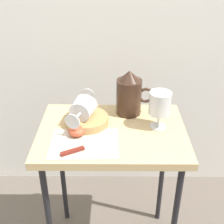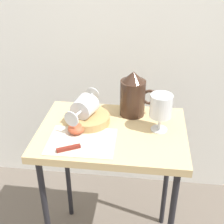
{
  "view_description": "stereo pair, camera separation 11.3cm",
  "coord_description": "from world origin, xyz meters",
  "px_view_note": "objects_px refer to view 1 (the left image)",
  "views": [
    {
      "loc": [
        0.01,
        -0.98,
        1.32
      ],
      "look_at": [
        0.0,
        0.0,
        0.76
      ],
      "focal_mm": 48.72,
      "sensor_mm": 36.0,
      "label": 1
    },
    {
      "loc": [
        0.12,
        -0.98,
        1.32
      ],
      "look_at": [
        0.0,
        0.0,
        0.76
      ],
      "focal_mm": 48.72,
      "sensor_mm": 36.0,
      "label": 2
    }
  ],
  "objects_px": {
    "wine_glass_tipped_far": "(84,109)",
    "apple_half_left": "(77,131)",
    "basket_tray": "(87,120)",
    "wine_glass_upright": "(160,105)",
    "pitcher": "(129,96)",
    "wine_glass_tipped_near": "(81,107)",
    "knife": "(81,149)",
    "table": "(112,145)"
  },
  "relations": [
    {
      "from": "basket_tray",
      "to": "pitcher",
      "type": "bearing_deg",
      "value": 28.78
    },
    {
      "from": "basket_tray",
      "to": "knife",
      "type": "distance_m",
      "value": 0.18
    },
    {
      "from": "basket_tray",
      "to": "wine_glass_tipped_near",
      "type": "relative_size",
      "value": 1.05
    },
    {
      "from": "table",
      "to": "apple_half_left",
      "type": "distance_m",
      "value": 0.17
    },
    {
      "from": "basket_tray",
      "to": "pitcher",
      "type": "relative_size",
      "value": 0.9
    },
    {
      "from": "table",
      "to": "apple_half_left",
      "type": "xyz_separation_m",
      "value": [
        -0.13,
        -0.04,
        0.1
      ]
    },
    {
      "from": "table",
      "to": "basket_tray",
      "type": "bearing_deg",
      "value": 157.76
    },
    {
      "from": "basket_tray",
      "to": "wine_glass_upright",
      "type": "xyz_separation_m",
      "value": [
        0.28,
        -0.02,
        0.08
      ]
    },
    {
      "from": "wine_glass_tipped_near",
      "to": "pitcher",
      "type": "bearing_deg",
      "value": 22.61
    },
    {
      "from": "wine_glass_upright",
      "to": "knife",
      "type": "xyz_separation_m",
      "value": [
        -0.29,
        -0.16,
        -0.09
      ]
    },
    {
      "from": "basket_tray",
      "to": "wine_glass_tipped_far",
      "type": "relative_size",
      "value": 1.07
    },
    {
      "from": "wine_glass_upright",
      "to": "knife",
      "type": "distance_m",
      "value": 0.34
    },
    {
      "from": "table",
      "to": "apple_half_left",
      "type": "relative_size",
      "value": 10.52
    },
    {
      "from": "basket_tray",
      "to": "wine_glass_tipped_far",
      "type": "xyz_separation_m",
      "value": [
        -0.01,
        -0.01,
        0.06
      ]
    },
    {
      "from": "basket_tray",
      "to": "knife",
      "type": "bearing_deg",
      "value": -92.47
    },
    {
      "from": "wine_glass_tipped_far",
      "to": "wine_glass_upright",
      "type": "bearing_deg",
      "value": -2.48
    },
    {
      "from": "table",
      "to": "basket_tray",
      "type": "distance_m",
      "value": 0.14
    },
    {
      "from": "table",
      "to": "knife",
      "type": "height_order",
      "value": "knife"
    },
    {
      "from": "basket_tray",
      "to": "wine_glass_tipped_near",
      "type": "height_order",
      "value": "wine_glass_tipped_near"
    },
    {
      "from": "wine_glass_tipped_near",
      "to": "knife",
      "type": "distance_m",
      "value": 0.2
    },
    {
      "from": "apple_half_left",
      "to": "table",
      "type": "bearing_deg",
      "value": 17.04
    },
    {
      "from": "table",
      "to": "pitcher",
      "type": "relative_size",
      "value": 3.55
    },
    {
      "from": "basket_tray",
      "to": "pitcher",
      "type": "height_order",
      "value": "pitcher"
    },
    {
      "from": "wine_glass_tipped_near",
      "to": "apple_half_left",
      "type": "height_order",
      "value": "wine_glass_tipped_near"
    },
    {
      "from": "basket_tray",
      "to": "wine_glass_tipped_far",
      "type": "distance_m",
      "value": 0.06
    },
    {
      "from": "wine_glass_tipped_far",
      "to": "apple_half_left",
      "type": "bearing_deg",
      "value": -106.92
    },
    {
      "from": "pitcher",
      "to": "basket_tray",
      "type": "bearing_deg",
      "value": -151.22
    },
    {
      "from": "basket_tray",
      "to": "apple_half_left",
      "type": "height_order",
      "value": "apple_half_left"
    },
    {
      "from": "wine_glass_upright",
      "to": "wine_glass_tipped_near",
      "type": "distance_m",
      "value": 0.3
    },
    {
      "from": "basket_tray",
      "to": "wine_glass_tipped_near",
      "type": "xyz_separation_m",
      "value": [
        -0.02,
        0.01,
        0.05
      ]
    },
    {
      "from": "wine_glass_tipped_far",
      "to": "apple_half_left",
      "type": "xyz_separation_m",
      "value": [
        -0.02,
        -0.08,
        -0.05
      ]
    },
    {
      "from": "wine_glass_tipped_far",
      "to": "knife",
      "type": "distance_m",
      "value": 0.18
    },
    {
      "from": "pitcher",
      "to": "wine_glass_tipped_near",
      "type": "height_order",
      "value": "pitcher"
    },
    {
      "from": "pitcher",
      "to": "wine_glass_tipped_near",
      "type": "bearing_deg",
      "value": -157.39
    },
    {
      "from": "knife",
      "to": "basket_tray",
      "type": "bearing_deg",
      "value": 87.53
    },
    {
      "from": "wine_glass_tipped_far",
      "to": "apple_half_left",
      "type": "relative_size",
      "value": 2.48
    },
    {
      "from": "pitcher",
      "to": "wine_glass_tipped_far",
      "type": "xyz_separation_m",
      "value": [
        -0.18,
        -0.1,
        -0.01
      ]
    },
    {
      "from": "wine_glass_tipped_near",
      "to": "knife",
      "type": "bearing_deg",
      "value": -85.96
    },
    {
      "from": "apple_half_left",
      "to": "knife",
      "type": "xyz_separation_m",
      "value": [
        0.02,
        -0.09,
        -0.01
      ]
    },
    {
      "from": "basket_tray",
      "to": "wine_glass_tipped_far",
      "type": "height_order",
      "value": "wine_glass_tipped_far"
    },
    {
      "from": "pitcher",
      "to": "wine_glass_tipped_near",
      "type": "distance_m",
      "value": 0.21
    },
    {
      "from": "basket_tray",
      "to": "apple_half_left",
      "type": "xyz_separation_m",
      "value": [
        -0.03,
        -0.08,
        0.0
      ]
    }
  ]
}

